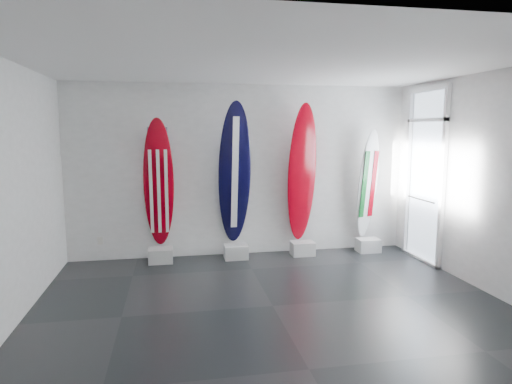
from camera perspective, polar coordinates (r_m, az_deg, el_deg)
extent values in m
plane|color=black|center=(5.86, 2.15, -14.32)|extent=(6.00, 6.00, 0.00)
plane|color=white|center=(5.48, 2.32, 16.15)|extent=(6.00, 6.00, 0.00)
plane|color=silver|center=(7.91, -1.78, 2.73)|extent=(6.00, 0.00, 6.00)
plane|color=silver|center=(3.12, 12.49, -5.55)|extent=(6.00, 0.00, 6.00)
plane|color=silver|center=(5.63, -29.08, -0.39)|extent=(0.00, 5.00, 5.00)
plane|color=silver|center=(6.79, 27.76, 0.95)|extent=(0.00, 5.00, 5.00)
cube|color=silver|center=(7.76, -12.06, -7.93)|extent=(0.40, 0.30, 0.24)
ellipsoid|color=#9A010F|center=(7.62, -12.30, 1.04)|extent=(0.51, 0.47, 2.19)
cube|color=silver|center=(7.82, -2.57, -7.62)|extent=(0.40, 0.30, 0.24)
ellipsoid|color=black|center=(7.67, -2.74, 2.32)|extent=(0.58, 0.49, 2.47)
cube|color=silver|center=(8.07, 5.96, -7.17)|extent=(0.40, 0.30, 0.24)
ellipsoid|color=#9A010F|center=(7.93, 5.89, 2.41)|extent=(0.60, 0.41, 2.45)
cube|color=silver|center=(8.50, 14.10, -6.59)|extent=(0.40, 0.30, 0.24)
ellipsoid|color=white|center=(8.39, 14.07, 0.96)|extent=(0.52, 0.42, 2.00)
cube|color=silver|center=(8.08, -19.24, -5.87)|extent=(0.09, 0.02, 0.13)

